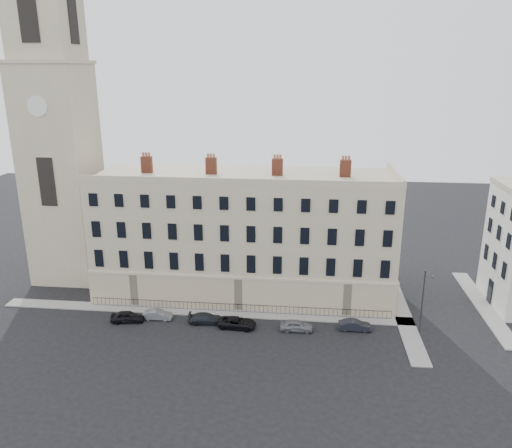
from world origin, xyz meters
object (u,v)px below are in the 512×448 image
object	(u,v)px
car_b	(158,315)
car_d	(237,323)
car_f	(355,325)
car_a	(128,317)
car_e	(296,325)
streetlamp	(423,299)
car_c	(206,318)

from	to	relation	value
car_b	car_d	xyz separation A→B (m)	(9.23, -0.98, 0.04)
car_f	car_a	bearing A→B (deg)	90.84
car_f	car_d	bearing A→B (deg)	92.52
car_a	car_f	world-z (taller)	car_a
car_e	streetlamp	distance (m)	13.67
car_b	car_c	bearing A→B (deg)	-93.73
car_e	streetlamp	xyz separation A→B (m)	(13.22, 0.92, 3.35)
car_a	car_c	bearing A→B (deg)	-95.82
car_b	streetlamp	xyz separation A→B (m)	(28.94, -0.08, 3.42)
car_c	streetlamp	xyz separation A→B (m)	(23.31, 0.26, 3.39)
car_f	streetlamp	xyz separation A→B (m)	(6.92, 0.16, 3.38)
streetlamp	car_f	bearing A→B (deg)	-156.53
car_c	streetlamp	world-z (taller)	streetlamp
car_f	streetlamp	world-z (taller)	streetlamp
car_c	streetlamp	bearing A→B (deg)	-94.19
car_d	car_c	bearing A→B (deg)	83.54
car_c	car_f	distance (m)	16.39
car_e	car_f	world-z (taller)	car_e
car_a	car_f	xyz separation A→B (m)	(25.20, 0.72, -0.05)
car_a	car_d	world-z (taller)	car_a
car_b	car_f	size ratio (longest dim) A/B	0.94
car_b	car_d	bearing A→B (deg)	-96.39
car_d	car_f	world-z (taller)	car_d
car_c	car_d	bearing A→B (deg)	-105.00
car_b	streetlamp	bearing A→B (deg)	-90.48
car_e	car_b	bearing A→B (deg)	85.45
streetlamp	car_e	bearing A→B (deg)	-153.85
car_b	car_e	xyz separation A→B (m)	(15.72, -1.00, 0.07)
car_d	car_e	xyz separation A→B (m)	(6.49, -0.02, 0.03)
car_f	streetlamp	distance (m)	7.70
car_e	streetlamp	size ratio (longest dim) A/B	0.50
car_e	car_f	bearing A→B (deg)	-83.99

